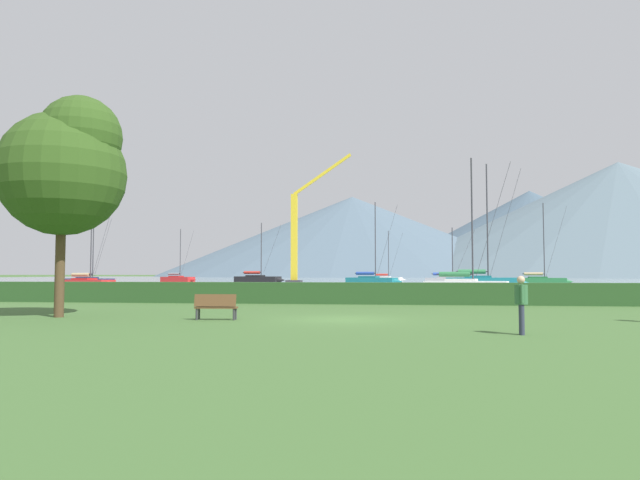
% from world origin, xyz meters
% --- Properties ---
extents(ground_plane, '(1000.00, 1000.00, 0.00)m').
position_xyz_m(ground_plane, '(0.00, 0.00, 0.00)').
color(ground_plane, '#3D602D').
extents(harbor_water, '(320.00, 246.00, 0.00)m').
position_xyz_m(harbor_water, '(0.00, 137.00, 0.00)').
color(harbor_water, '#8C9EA3').
rests_on(harbor_water, ground_plane).
extents(hedge_line, '(80.00, 1.20, 1.20)m').
position_xyz_m(hedge_line, '(0.00, 11.00, 0.60)').
color(hedge_line, '#284C23').
rests_on(hedge_line, ground_plane).
extents(sailboat_slip_0, '(6.93, 3.59, 9.71)m').
position_xyz_m(sailboat_slip_0, '(-0.33, 89.20, 0.58)').
color(sailboat_slip_0, white).
rests_on(sailboat_slip_0, harbor_water).
extents(sailboat_slip_1, '(7.45, 3.78, 9.51)m').
position_xyz_m(sailboat_slip_1, '(-32.08, 38.57, 0.61)').
color(sailboat_slip_1, red).
rests_on(sailboat_slip_1, harbor_water).
extents(sailboat_slip_2, '(9.15, 3.60, 13.96)m').
position_xyz_m(sailboat_slip_2, '(11.33, 44.98, 0.77)').
color(sailboat_slip_2, '#19707A').
rests_on(sailboat_slip_2, harbor_water).
extents(sailboat_slip_3, '(7.68, 4.05, 9.17)m').
position_xyz_m(sailboat_slip_3, '(-37.49, 48.73, 0.63)').
color(sailboat_slip_3, navy).
rests_on(sailboat_slip_3, harbor_water).
extents(sailboat_slip_4, '(7.73, 2.76, 8.23)m').
position_xyz_m(sailboat_slip_4, '(9.15, 63.06, 0.63)').
color(sailboat_slip_4, '#9E9EA3').
rests_on(sailboat_slip_4, harbor_water).
extents(sailboat_slip_6, '(8.81, 4.11, 10.00)m').
position_xyz_m(sailboat_slip_6, '(-20.94, 71.90, 0.71)').
color(sailboat_slip_6, black).
rests_on(sailboat_slip_6, harbor_water).
extents(sailboat_slip_7, '(7.80, 2.85, 11.69)m').
position_xyz_m(sailboat_slip_7, '(21.96, 64.16, 0.66)').
color(sailboat_slip_7, '#236B38').
rests_on(sailboat_slip_7, harbor_water).
extents(sailboat_slip_8, '(7.89, 3.98, 11.40)m').
position_xyz_m(sailboat_slip_8, '(7.71, 28.12, 0.66)').
color(sailboat_slip_8, white).
rests_on(sailboat_slip_8, harbor_water).
extents(sailboat_slip_9, '(7.60, 4.09, 10.01)m').
position_xyz_m(sailboat_slip_9, '(-39.13, 83.08, 0.63)').
color(sailboat_slip_9, red).
rests_on(sailboat_slip_9, harbor_water).
extents(sailboat_slip_10, '(8.16, 4.56, 11.68)m').
position_xyz_m(sailboat_slip_10, '(-1.68, 60.12, 0.69)').
color(sailboat_slip_10, '#19707A').
rests_on(sailboat_slip_10, harbor_water).
extents(park_bench_near_path, '(1.58, 0.58, 0.95)m').
position_xyz_m(park_bench_near_path, '(-4.61, -0.87, 0.53)').
color(park_bench_near_path, brown).
rests_on(park_bench_near_path, ground_plane).
extents(person_standing_walker, '(0.36, 0.57, 1.65)m').
position_xyz_m(person_standing_walker, '(5.51, -4.70, 0.97)').
color(person_standing_walker, '#2D3347').
rests_on(person_standing_walker, ground_plane).
extents(park_tree, '(4.93, 4.93, 8.75)m').
position_xyz_m(park_tree, '(-10.97, -0.42, 5.98)').
color(park_tree, '#4C3823').
rests_on(park_tree, ground_plane).
extents(dock_crane, '(8.66, 2.00, 17.55)m').
position_xyz_m(dock_crane, '(-11.37, 54.36, 5.70)').
color(dock_crane, '#333338').
rests_on(dock_crane, ground_plane).
extents(distant_hill_west_ridge, '(182.52, 182.52, 48.09)m').
position_xyz_m(distant_hill_west_ridge, '(74.98, 317.30, 24.04)').
color(distant_hill_west_ridge, '#425666').
rests_on(distant_hill_west_ridge, ground_plane).
extents(distant_hill_east_ridge, '(210.19, 210.19, 43.71)m').
position_xyz_m(distant_hill_east_ridge, '(-23.48, 296.45, 21.86)').
color(distant_hill_east_ridge, '#4C6070').
rests_on(distant_hill_east_ridge, ground_plane).
extents(distant_hill_far_shoulder, '(244.25, 244.25, 57.28)m').
position_xyz_m(distant_hill_far_shoulder, '(110.88, 284.18, 28.64)').
color(distant_hill_far_shoulder, slate).
rests_on(distant_hill_far_shoulder, ground_plane).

